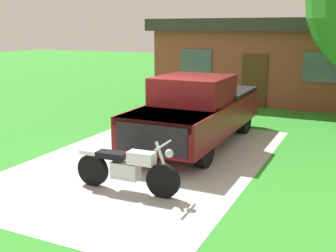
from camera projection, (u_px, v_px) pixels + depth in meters
ground_plane at (150, 160)px, 10.01m from camera, size 80.00×80.00×0.00m
driveway_pad at (150, 159)px, 10.01m from camera, size 5.17×8.32×0.01m
motorcycle at (127, 168)px, 7.96m from camera, size 2.21×0.70×1.09m
pickup_truck at (199, 109)px, 11.26m from camera, size 2.03×5.64×1.90m
neighbor_house at (269, 58)px, 18.49m from camera, size 9.60×5.60×3.50m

